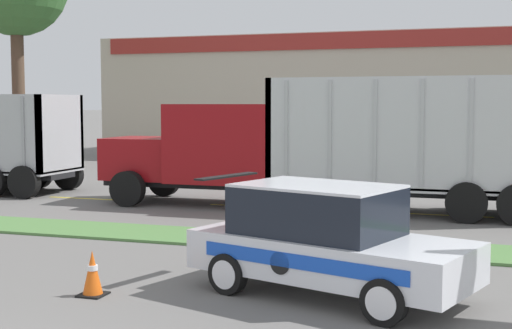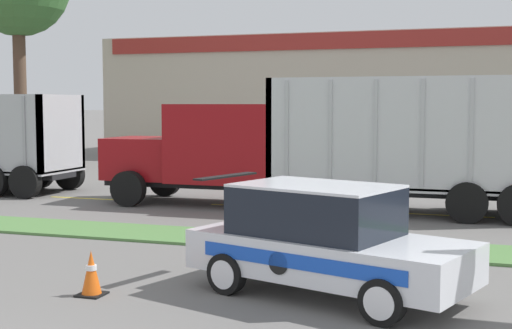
% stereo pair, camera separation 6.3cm
% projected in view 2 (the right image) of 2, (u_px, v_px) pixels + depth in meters
% --- Properties ---
extents(grass_verge, '(120.00, 1.79, 0.06)m').
position_uv_depth(grass_verge, '(240.00, 239.00, 15.19)').
color(grass_verge, '#517F42').
rests_on(grass_verge, ground_plane).
extents(centre_line_3, '(2.40, 0.14, 0.01)m').
position_uv_depth(centre_line_3, '(85.00, 198.00, 21.94)').
color(centre_line_3, yellow).
rests_on(centre_line_3, ground_plane).
extents(centre_line_4, '(2.40, 0.14, 0.01)m').
position_uv_depth(centre_line_4, '(251.00, 206.00, 20.26)').
color(centre_line_4, yellow).
rests_on(centre_line_4, ground_plane).
extents(centre_line_5, '(2.40, 0.14, 0.01)m').
position_uv_depth(centre_line_5, '(446.00, 215.00, 18.59)').
color(centre_line_5, yellow).
rests_on(centre_line_5, ground_plane).
extents(dump_truck_lead, '(12.15, 2.72, 3.59)m').
position_uv_depth(dump_truck_lead, '(276.00, 151.00, 20.00)').
color(dump_truck_lead, black).
rests_on(dump_truck_lead, ground_plane).
extents(rally_car, '(4.58, 3.06, 1.72)m').
position_uv_depth(rally_car, '(325.00, 239.00, 10.80)').
color(rally_car, silver).
rests_on(rally_car, ground_plane).
extents(traffic_cone, '(0.39, 0.39, 0.69)m').
position_uv_depth(traffic_cone, '(91.00, 273.00, 10.79)').
color(traffic_cone, black).
rests_on(traffic_cone, ground_plane).
extents(store_building_backdrop, '(26.27, 12.10, 6.42)m').
position_uv_depth(store_building_backdrop, '(362.00, 99.00, 40.35)').
color(store_building_backdrop, '#BCB29E').
rests_on(store_building_backdrop, ground_plane).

